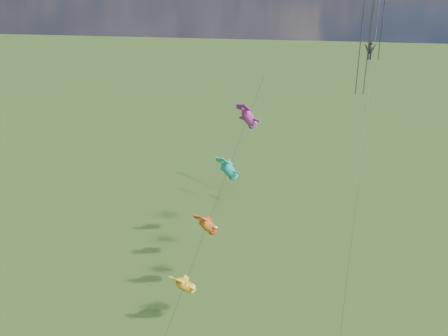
# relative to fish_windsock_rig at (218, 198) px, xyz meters

# --- Properties ---
(fish_windsock_rig) EXTENTS (5.94, 14.90, 16.70)m
(fish_windsock_rig) POSITION_rel_fish_windsock_rig_xyz_m (0.00, 0.00, 0.00)
(fish_windsock_rig) COLOR brown
(fish_windsock_rig) RESTS_ON ground
(parafoil_rig) EXTENTS (3.25, 17.46, 26.81)m
(parafoil_rig) POSITION_rel_fish_windsock_rig_xyz_m (10.44, 9.33, 10.52)
(parafoil_rig) COLOR brown
(parafoil_rig) RESTS_ON ground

